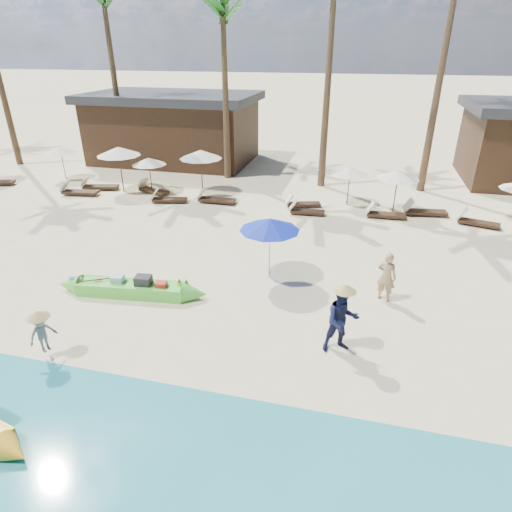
# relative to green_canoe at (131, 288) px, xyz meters

# --- Properties ---
(ground) EXTENTS (240.00, 240.00, 0.00)m
(ground) POSITION_rel_green_canoe_xyz_m (2.36, -0.90, -0.23)
(ground) COLOR beige
(ground) RESTS_ON ground
(wet_sand_strip) EXTENTS (240.00, 4.50, 0.01)m
(wet_sand_strip) POSITION_rel_green_canoe_xyz_m (2.36, -5.90, -0.23)
(wet_sand_strip) COLOR tan
(wet_sand_strip) RESTS_ON ground
(green_canoe) EXTENTS (5.40, 1.07, 0.69)m
(green_canoe) POSITION_rel_green_canoe_xyz_m (0.00, 0.00, 0.00)
(green_canoe) COLOR #5ADB43
(green_canoe) RESTS_ON ground
(tourist) EXTENTS (0.68, 0.57, 1.59)m
(tourist) POSITION_rel_green_canoe_xyz_m (7.64, 1.59, 0.56)
(tourist) COLOR tan
(tourist) RESTS_ON ground
(vendor_green) EXTENTS (1.06, 0.95, 1.80)m
(vendor_green) POSITION_rel_green_canoe_xyz_m (6.48, -1.17, 0.67)
(vendor_green) COLOR #16193D
(vendor_green) RESTS_ON ground
(vendor_yellow) EXTENTS (0.63, 0.78, 1.05)m
(vendor_yellow) POSITION_rel_green_canoe_xyz_m (-0.60, -3.19, 0.47)
(vendor_yellow) COLOR gray
(vendor_yellow) RESTS_ON ground
(blue_umbrella) EXTENTS (1.96, 1.96, 2.10)m
(blue_umbrella) POSITION_rel_green_canoe_xyz_m (3.92, 2.15, 1.67)
(blue_umbrella) COLOR #99999E
(blue_umbrella) RESTS_ON ground
(resort_parasol_2) EXTENTS (1.79, 1.79, 1.84)m
(resort_parasol_2) POSITION_rel_green_canoe_xyz_m (-10.20, 10.95, 1.43)
(resort_parasol_2) COLOR #341F15
(resort_parasol_2) RESTS_ON ground
(resort_parasol_3) EXTENTS (2.26, 2.26, 2.33)m
(resort_parasol_3) POSITION_rel_green_canoe_xyz_m (-5.70, 9.64, 1.87)
(resort_parasol_3) COLOR #341F15
(resort_parasol_3) RESTS_ON ground
(lounger_3_left) EXTENTS (2.00, 0.85, 0.66)m
(lounger_3_left) POSITION_rel_green_canoe_xyz_m (-7.60, 8.36, -0.01)
(lounger_3_left) COLOR #341F15
(lounger_3_left) RESTS_ON ground
(lounger_3_right) EXTENTS (2.02, 1.02, 0.66)m
(lounger_3_right) POSITION_rel_green_canoe_xyz_m (-7.09, 9.44, -0.01)
(lounger_3_right) COLOR #341F15
(lounger_3_right) RESTS_ON ground
(resort_parasol_4) EXTENTS (1.79, 1.79, 1.84)m
(resort_parasol_4) POSITION_rel_green_canoe_xyz_m (-4.06, 9.69, 1.43)
(resort_parasol_4) COLOR #341F15
(resort_parasol_4) RESTS_ON ground
(lounger_4_left) EXTENTS (1.92, 1.14, 0.62)m
(lounger_4_left) POSITION_rel_green_canoe_xyz_m (-4.00, 9.59, -0.02)
(lounger_4_left) COLOR #341F15
(lounger_4_left) RESTS_ON ground
(lounger_4_right) EXTENTS (1.85, 0.94, 0.60)m
(lounger_4_right) POSITION_rel_green_canoe_xyz_m (-2.59, 8.37, -0.03)
(lounger_4_right) COLOR #341F15
(lounger_4_right) RESTS_ON ground
(resort_parasol_5) EXTENTS (2.19, 2.19, 2.25)m
(resort_parasol_5) POSITION_rel_green_canoe_xyz_m (-1.43, 10.27, 1.80)
(resort_parasol_5) COLOR #341F15
(resort_parasol_5) RESTS_ON ground
(lounger_5_left) EXTENTS (1.90, 0.59, 0.64)m
(lounger_5_left) POSITION_rel_green_canoe_xyz_m (-0.30, 8.87, -0.02)
(lounger_5_left) COLOR #341F15
(lounger_5_left) RESTS_ON ground
(resort_parasol_6) EXTENTS (1.80, 1.80, 1.86)m
(resort_parasol_6) POSITION_rel_green_canoe_xyz_m (6.09, 10.22, 1.44)
(resort_parasol_6) COLOR #341F15
(resort_parasol_6) RESTS_ON ground
(lounger_6_left) EXTENTS (1.68, 0.60, 0.56)m
(lounger_6_left) POSITION_rel_green_canoe_xyz_m (4.27, 8.35, -0.04)
(lounger_6_left) COLOR #341F15
(lounger_6_left) RESTS_ON ground
(lounger_6_right) EXTENTS (1.77, 0.99, 0.58)m
(lounger_6_right) POSITION_rel_green_canoe_xyz_m (3.95, 9.29, -0.04)
(lounger_6_right) COLOR #341F15
(lounger_6_right) RESTS_ON ground
(resort_parasol_7) EXTENTS (1.93, 1.93, 1.98)m
(resort_parasol_7) POSITION_rel_green_canoe_xyz_m (8.23, 9.63, 1.56)
(resort_parasol_7) COLOR #341F15
(resort_parasol_7) RESTS_ON ground
(lounger_7_left) EXTENTS (1.79, 0.59, 0.60)m
(lounger_7_left) POSITION_rel_green_canoe_xyz_m (7.77, 8.76, -0.03)
(lounger_7_left) COLOR #341F15
(lounger_7_left) RESTS_ON ground
(lounger_7_right) EXTENTS (2.01, 0.83, 0.66)m
(lounger_7_right) POSITION_rel_green_canoe_xyz_m (9.52, 9.51, -0.01)
(lounger_7_right) COLOR #341F15
(lounger_7_right) RESTS_ON ground
(lounger_8_left) EXTENTS (1.82, 0.98, 0.59)m
(lounger_8_left) POSITION_rel_green_canoe_xyz_m (11.63, 8.76, -0.03)
(lounger_8_left) COLOR #341F15
(lounger_8_left) RESTS_ON ground
(palm_2) EXTENTS (2.08, 2.08, 11.33)m
(palm_2) POSITION_rel_green_canoe_xyz_m (-8.09, 14.18, 8.95)
(palm_2) COLOR brown
(palm_2) RESTS_ON ground
(palm_3) EXTENTS (2.08, 2.08, 10.52)m
(palm_3) POSITION_rel_green_canoe_xyz_m (-1.00, 13.37, 8.35)
(palm_3) COLOR brown
(palm_3) RESTS_ON ground
(pavilion_west) EXTENTS (10.80, 6.60, 4.30)m
(pavilion_west) POSITION_rel_green_canoe_xyz_m (-5.64, 16.60, 1.96)
(pavilion_west) COLOR #341F15
(pavilion_west) RESTS_ON ground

